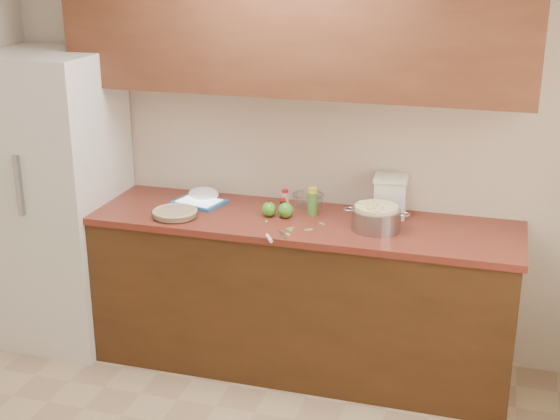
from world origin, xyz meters
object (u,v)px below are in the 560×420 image
(colander, at_px, (376,218))
(flour_canister, at_px, (390,196))
(pie, at_px, (175,213))
(tablet, at_px, (199,202))

(colander, xyz_separation_m, flour_canister, (0.04, 0.25, 0.05))
(pie, height_order, flour_canister, flour_canister)
(tablet, bearing_deg, flour_canister, 20.03)
(flour_canister, bearing_deg, colander, -98.43)
(colander, height_order, tablet, colander)
(pie, distance_m, colander, 1.13)
(colander, bearing_deg, flour_canister, 81.57)
(flour_canister, bearing_deg, tablet, -173.87)
(flour_canister, xyz_separation_m, tablet, (-1.12, -0.12, -0.11))
(pie, distance_m, tablet, 0.26)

